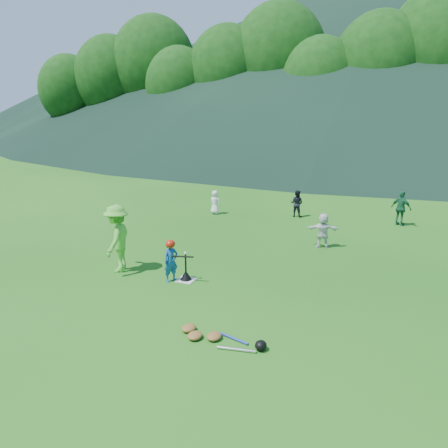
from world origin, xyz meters
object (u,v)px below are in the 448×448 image
at_px(fielder_b, 297,203).
at_px(equipment_pile, 214,336).
at_px(home_plate, 186,280).
at_px(adult_coach, 117,238).
at_px(batter_child, 171,261).
at_px(fielder_a, 215,202).
at_px(fielder_c, 401,208).
at_px(fielder_d, 323,230).
at_px(batting_tee, 186,276).

relative_size(fielder_b, equipment_pile, 0.61).
relative_size(home_plate, equipment_pile, 0.25).
height_order(adult_coach, fielder_b, adult_coach).
bearing_deg(equipment_pile, home_plate, 127.81).
relative_size(batter_child, fielder_a, 1.08).
bearing_deg(fielder_b, equipment_pile, 101.98).
height_order(fielder_b, equipment_pile, fielder_b).
height_order(fielder_b, fielder_c, fielder_c).
relative_size(batter_child, fielder_c, 0.81).
bearing_deg(equipment_pile, batter_child, 134.55).
relative_size(fielder_a, fielder_c, 0.75).
bearing_deg(fielder_d, home_plate, 43.57).
height_order(fielder_c, batting_tee, fielder_c).
relative_size(batter_child, adult_coach, 0.59).
bearing_deg(batter_child, equipment_pile, -105.05).
xyz_separation_m(home_plate, batting_tee, (0.00, 0.00, 0.12)).
distance_m(adult_coach, fielder_a, 7.16).
distance_m(batter_child, fielder_c, 9.79).
bearing_deg(fielder_c, batting_tee, 82.59).
bearing_deg(fielder_a, home_plate, 119.48).
xyz_separation_m(fielder_a, equipment_pile, (4.26, -9.50, -0.43)).
xyz_separation_m(batter_child, batting_tee, (0.32, 0.20, -0.41)).
distance_m(batting_tee, equipment_pile, 3.11).
bearing_deg(fielder_a, fielder_d, 161.61).
relative_size(adult_coach, fielder_b, 1.67).
bearing_deg(home_plate, equipment_pile, -52.19).
relative_size(home_plate, batter_child, 0.42).
relative_size(adult_coach, fielder_c, 1.39).
relative_size(fielder_b, fielder_d, 0.99).
height_order(batter_child, adult_coach, adult_coach).
bearing_deg(fielder_c, adult_coach, 73.57).
distance_m(fielder_a, fielder_c, 7.32).
xyz_separation_m(batting_tee, equipment_pile, (1.91, -2.46, -0.06)).
bearing_deg(fielder_a, batter_child, 116.71).
height_order(home_plate, fielder_a, fielder_a).
distance_m(fielder_d, equipment_pile, 6.72).
distance_m(adult_coach, equipment_pile, 4.66).
distance_m(home_plate, adult_coach, 2.21).
bearing_deg(fielder_b, adult_coach, 76.43).
distance_m(home_plate, fielder_d, 5.02).
distance_m(adult_coach, fielder_c, 10.71).
distance_m(fielder_a, fielder_d, 5.80).
bearing_deg(fielder_a, fielder_b, -154.03).
relative_size(fielder_b, fielder_c, 0.83).
distance_m(fielder_c, equipment_pile, 10.98).
bearing_deg(fielder_d, batting_tee, 43.57).
height_order(adult_coach, fielder_d, adult_coach).
bearing_deg(home_plate, batting_tee, 0.00).
bearing_deg(fielder_b, fielder_c, -170.98).
relative_size(home_plate, batting_tee, 0.66).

